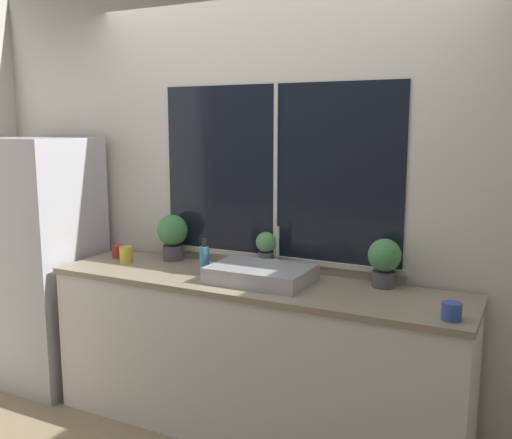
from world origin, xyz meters
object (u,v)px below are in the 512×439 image
at_px(mug_blue, 452,311).
at_px(mug_red, 118,251).
at_px(mug_yellow, 126,255).
at_px(refrigerator, 43,262).
at_px(potted_plant_left, 173,234).
at_px(soap_bottle, 204,260).
at_px(sink, 261,274).
at_px(potted_plant_right, 384,260).
at_px(potted_plant_center, 266,249).

bearing_deg(mug_blue, mug_red, 172.82).
xyz_separation_m(mug_yellow, mug_red, (-0.14, 0.08, -0.01)).
bearing_deg(refrigerator, mug_blue, -3.07).
distance_m(potted_plant_left, mug_red, 0.40).
bearing_deg(soap_bottle, sink, 3.39).
bearing_deg(potted_plant_right, refrigerator, -173.90).
height_order(potted_plant_right, mug_red, potted_plant_right).
xyz_separation_m(sink, potted_plant_center, (-0.07, 0.21, 0.09)).
height_order(sink, mug_blue, sink).
distance_m(sink, potted_plant_left, 0.78).
xyz_separation_m(refrigerator, mug_red, (0.55, 0.12, 0.10)).
height_order(potted_plant_right, mug_yellow, potted_plant_right).
height_order(potted_plant_center, potted_plant_right, potted_plant_right).
height_order(soap_bottle, mug_blue, soap_bottle).
xyz_separation_m(sink, mug_yellow, (-0.96, 0.01, 0.01)).
bearing_deg(mug_yellow, refrigerator, -176.45).
bearing_deg(refrigerator, potted_plant_right, 6.10).
bearing_deg(sink, refrigerator, -178.79).
relative_size(potted_plant_right, mug_red, 3.07).
distance_m(sink, mug_blue, 1.06).
bearing_deg(soap_bottle, mug_red, 171.42).
bearing_deg(sink, mug_blue, -9.73).
height_order(sink, potted_plant_center, sink).
height_order(refrigerator, sink, refrigerator).
distance_m(refrigerator, potted_plant_left, 0.97).
distance_m(refrigerator, soap_bottle, 1.30).
relative_size(refrigerator, soap_bottle, 7.74).
bearing_deg(soap_bottle, mug_blue, -6.44).
distance_m(soap_bottle, mug_red, 0.75).
xyz_separation_m(refrigerator, sink, (1.64, 0.03, 0.11)).
bearing_deg(refrigerator, soap_bottle, 0.60).
bearing_deg(mug_blue, potted_plant_center, 160.78).
height_order(mug_blue, mug_red, mug_red).
height_order(sink, potted_plant_left, potted_plant_left).
xyz_separation_m(sink, potted_plant_left, (-0.74, 0.21, 0.12)).
bearing_deg(potted_plant_right, mug_red, -176.08).
xyz_separation_m(refrigerator, soap_bottle, (1.29, 0.01, 0.15)).
distance_m(potted_plant_left, mug_blue, 1.83).
height_order(potted_plant_left, mug_red, potted_plant_left).
bearing_deg(potted_plant_left, potted_plant_center, -0.00).
xyz_separation_m(potted_plant_left, mug_blue, (1.78, -0.39, -0.13)).
xyz_separation_m(potted_plant_right, soap_bottle, (-0.99, -0.23, -0.06)).
height_order(potted_plant_left, mug_blue, potted_plant_left).
bearing_deg(mug_yellow, potted_plant_right, 7.19).
relative_size(potted_plant_center, mug_yellow, 2.31).
relative_size(sink, mug_red, 6.40).
distance_m(refrigerator, mug_yellow, 0.70).
relative_size(sink, potted_plant_left, 1.87).
xyz_separation_m(potted_plant_left, potted_plant_right, (1.37, -0.00, -0.02)).
bearing_deg(sink, mug_yellow, 179.52).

